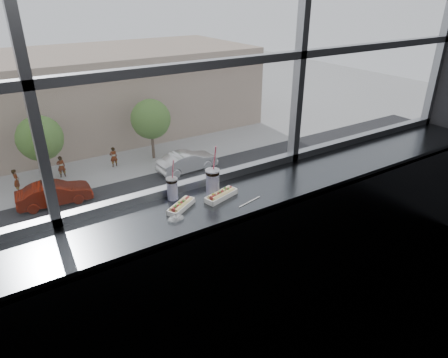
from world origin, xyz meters
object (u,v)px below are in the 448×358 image
car_near_d (160,225)px  tree_center (40,138)px  car_far_c (187,158)px  pedestrian_d (113,155)px  loose_straw (250,202)px  car_far_b (54,190)px  soda_cup_left (172,188)px  pedestrian_b (16,179)px  wrapper (176,218)px  soda_cup_right (213,181)px  pedestrian_c (61,165)px  car_near_e (253,197)px  tree_right (151,119)px  hotdog_tray_right (221,195)px  hotdog_tray_left (181,205)px

car_near_d → tree_center: tree_center is taller
car_far_c → pedestrian_d: 6.21m
pedestrian_d → car_far_c: bearing=139.0°
loose_straw → car_far_b: loose_straw is taller
soda_cup_left → pedestrian_b: size_ratio=0.14×
wrapper → pedestrian_b: 29.81m
soda_cup_right → pedestrian_d: 31.29m
soda_cup_left → tree_center: (2.49, 28.09, -8.64)m
wrapper → pedestrian_c: (3.71, 28.68, -11.03)m
pedestrian_b → tree_center: tree_center is taller
wrapper → car_far_b: 26.83m
car_near_e → tree_right: tree_right is taller
loose_straw → car_near_d: (5.97, 16.43, -10.93)m
hotdog_tray_right → tree_center: hotdog_tray_right is taller
car_far_b → wrapper: bearing=179.7°
hotdog_tray_right → soda_cup_right: soda_cup_right is taller
hotdog_tray_right → pedestrian_c: (3.30, 28.58, -11.04)m
car_near_e → tree_right: size_ratio=1.11×
pedestrian_d → tree_center: 5.77m
hotdog_tray_right → car_far_b: (1.89, 24.27, -11.00)m
car_near_d → car_far_c: (5.98, 8.00, -0.02)m
hotdog_tray_right → tree_right: bearing=53.0°
hotdog_tray_left → pedestrian_d: (7.71, 28.32, -11.06)m
car_far_b → car_far_c: 10.20m
car_near_d → pedestrian_d: car_near_d is taller
soda_cup_left → car_near_d: (6.41, 16.09, -11.02)m
car_near_d → tree_right: bearing=-15.9°
wrapper → tree_center: wrapper is taller
hotdog_tray_right → pedestrian_b: size_ratio=0.13×
hotdog_tray_left → tree_right: (11.20, 28.25, -8.58)m
loose_straw → wrapper: bearing=160.6°
car_far_c → tree_right: tree_right is taller
hotdog_tray_left → pedestrian_b: hotdog_tray_left is taller
car_far_c → soda_cup_left: bearing=148.9°
hotdog_tray_left → soda_cup_right: size_ratio=0.65×
pedestrian_c → tree_center: bearing=15.8°
soda_cup_left → pedestrian_d: soda_cup_left is taller
pedestrian_c → tree_right: (7.59, -0.31, 2.46)m
soda_cup_right → pedestrian_c: (3.33, 28.51, -11.13)m
car_far_c → hotdog_tray_right: bearing=149.7°
car_near_d → pedestrian_b: (-6.10, 11.34, -0.05)m
soda_cup_right → car_far_b: bearing=85.5°
loose_straw → pedestrian_b: (-0.13, 27.77, -10.98)m
hotdog_tray_right → tree_center: (2.19, 28.27, -8.58)m
hotdog_tray_right → pedestrian_d: (7.40, 28.34, -11.06)m
wrapper → hotdog_tray_left: bearing=49.7°
tree_center → car_near_e: bearing=-48.7°
car_far_b → car_near_e: 13.49m
tree_right → tree_center: bearing=180.0°
car_near_e → hotdog_tray_right: bearing=138.4°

